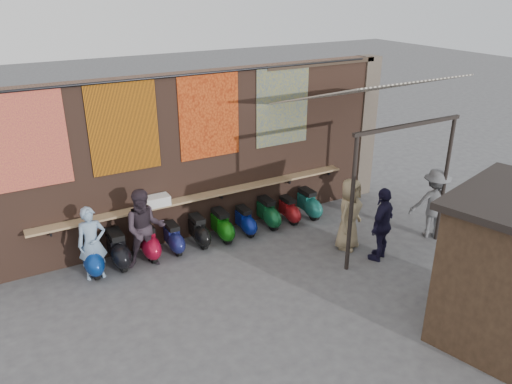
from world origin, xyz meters
TOP-DOWN VIEW (x-y plane):
  - ground at (0.00, 0.00)m, footprint 70.00×70.00m
  - brick_wall at (0.00, 2.70)m, footprint 10.00×0.40m
  - pier_right at (5.20, 2.70)m, footprint 0.50×0.50m
  - eating_counter at (0.00, 2.33)m, footprint 8.00×0.32m
  - shelf_box at (-1.16, 2.30)m, footprint 0.56×0.33m
  - tapestry_redgold at (-3.60, 2.48)m, footprint 1.50×0.02m
  - tapestry_sun at (-1.70, 2.48)m, footprint 1.50×0.02m
  - tapestry_orange at (0.30, 2.48)m, footprint 1.50×0.02m
  - tapestry_multi at (2.30, 2.48)m, footprint 1.50×0.02m
  - hang_rail at (0.00, 2.47)m, footprint 9.50×0.06m
  - scooter_stool_0 at (-2.81, 1.99)m, footprint 0.38×0.84m
  - scooter_stool_1 at (-2.23, 2.00)m, footprint 0.39×0.86m
  - scooter_stool_2 at (-1.54, 2.04)m, footprint 0.37×0.83m
  - scooter_stool_3 at (-0.94, 2.01)m, footprint 0.33×0.73m
  - scooter_stool_4 at (-0.30, 2.01)m, footprint 0.34×0.76m
  - scooter_stool_5 at (0.30, 1.98)m, footprint 0.36×0.79m
  - scooter_stool_6 at (0.94, 1.98)m, footprint 0.32×0.72m
  - scooter_stool_7 at (1.64, 2.03)m, footprint 0.36×0.80m
  - scooter_stool_8 at (2.26, 2.00)m, footprint 0.32×0.71m
  - scooter_stool_9 at (2.88, 1.99)m, footprint 0.36×0.80m
  - diner_left at (-2.79, 1.79)m, footprint 0.63×0.45m
  - diner_right at (-1.67, 1.70)m, footprint 1.02×0.87m
  - shopper_navy at (3.04, -0.60)m, footprint 1.10×0.82m
  - shopper_grey at (4.90, -0.40)m, footprint 1.32×1.18m
  - shopper_tan at (2.73, 0.17)m, footprint 1.01×0.88m
  - market_stall at (3.11, -3.67)m, footprint 2.76×2.35m
  - stall_sign at (2.87, -2.78)m, footprint 1.17×0.36m
  - stall_shelf at (2.87, -2.78)m, footprint 1.92×0.62m
  - awning_canvas at (3.50, 0.90)m, footprint 3.20×3.28m
  - awning_ledger at (3.50, 2.49)m, footprint 3.30×0.08m
  - awning_header at (3.50, -0.60)m, footprint 3.00×0.08m
  - awning_post_left at (2.10, -0.60)m, footprint 0.09×0.09m
  - awning_post_right at (4.90, -0.60)m, footprint 0.09×0.09m

SIDE VIEW (x-z plane):
  - ground at x=0.00m, z-range 0.00..0.00m
  - scooter_stool_8 at x=2.26m, z-range 0.00..0.67m
  - scooter_stool_6 at x=0.94m, z-range 0.00..0.68m
  - scooter_stool_3 at x=-0.94m, z-range 0.00..0.69m
  - scooter_stool_4 at x=-0.30m, z-range 0.00..0.72m
  - scooter_stool_5 at x=0.30m, z-range 0.00..0.75m
  - scooter_stool_7 at x=1.64m, z-range 0.00..0.76m
  - scooter_stool_9 at x=2.88m, z-range 0.00..0.76m
  - scooter_stool_2 at x=-1.54m, z-range 0.00..0.79m
  - scooter_stool_0 at x=-2.81m, z-range 0.00..0.80m
  - scooter_stool_1 at x=-2.23m, z-range 0.00..0.81m
  - diner_left at x=-2.79m, z-range 0.00..1.63m
  - shopper_navy at x=3.04m, z-range 0.00..1.74m
  - shopper_tan at x=2.73m, z-range 0.00..1.74m
  - shopper_grey at x=4.90m, z-range 0.00..1.77m
  - diner_right at x=-1.67m, z-range 0.00..1.83m
  - stall_shelf at x=2.87m, z-range 0.91..0.97m
  - eating_counter at x=0.00m, z-range 1.08..1.12m
  - shelf_box at x=-1.16m, z-range 1.12..1.35m
  - market_stall at x=3.11m, z-range 0.00..2.57m
  - awning_post_left at x=2.10m, z-range 0.00..3.10m
  - awning_post_right at x=4.90m, z-range 0.00..3.10m
  - stall_sign at x=2.87m, z-range 1.61..2.11m
  - brick_wall at x=0.00m, z-range 0.00..4.00m
  - pier_right at x=5.20m, z-range 0.00..4.00m
  - tapestry_redgold at x=-3.60m, z-range 2.00..4.00m
  - tapestry_sun at x=-1.70m, z-range 2.00..4.00m
  - tapestry_orange at x=0.30m, z-range 2.00..4.00m
  - tapestry_multi at x=2.30m, z-range 2.00..4.00m
  - awning_header at x=3.50m, z-range 3.04..3.12m
  - awning_canvas at x=3.50m, z-range 3.07..4.03m
  - awning_ledger at x=3.50m, z-range 3.89..4.01m
  - hang_rail at x=0.00m, z-range 3.95..4.01m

